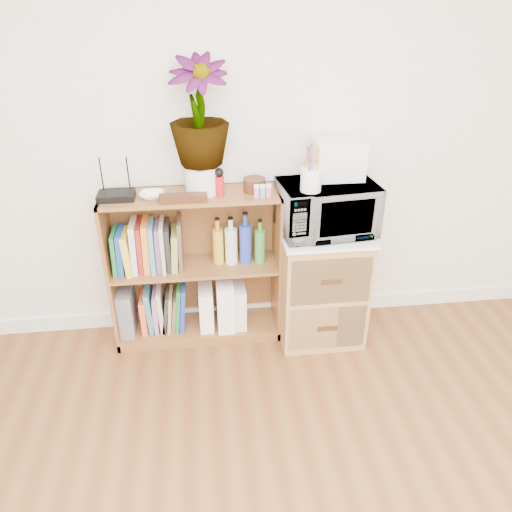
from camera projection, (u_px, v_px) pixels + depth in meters
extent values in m
cube|color=white|center=(252.00, 310.00, 3.34)|extent=(4.00, 0.02, 0.10)
cube|color=brown|center=(196.00, 269.00, 2.98)|extent=(1.00, 0.30, 0.95)
cube|color=#9E7542|center=(320.00, 285.00, 3.05)|extent=(0.50, 0.45, 0.70)
imported|color=white|center=(326.00, 208.00, 2.79)|extent=(0.56, 0.41, 0.29)
cylinder|color=white|center=(311.00, 180.00, 2.60)|extent=(0.11, 0.11, 0.12)
cube|color=white|center=(338.00, 159.00, 2.77)|extent=(0.27, 0.22, 0.21)
cube|color=black|center=(116.00, 196.00, 2.68)|extent=(0.20, 0.13, 0.04)
imported|color=white|center=(152.00, 195.00, 2.69)|extent=(0.13, 0.13, 0.03)
cylinder|color=silver|center=(202.00, 179.00, 2.73)|extent=(0.19, 0.19, 0.16)
imported|color=#29662F|center=(199.00, 112.00, 2.56)|extent=(0.31, 0.31, 0.56)
cube|color=#331A0E|center=(183.00, 198.00, 2.65)|extent=(0.25, 0.06, 0.04)
cylinder|color=#B31619|center=(220.00, 186.00, 2.70)|extent=(0.05, 0.05, 0.11)
cylinder|color=#3C2010|center=(254.00, 185.00, 2.78)|extent=(0.12, 0.12, 0.07)
cube|color=#CC717A|center=(263.00, 192.00, 2.69)|extent=(0.12, 0.04, 0.06)
cube|color=slate|center=(127.00, 309.00, 3.06)|extent=(0.09, 0.23, 0.29)
cube|color=white|center=(206.00, 306.00, 3.10)|extent=(0.09, 0.22, 0.27)
cube|color=white|center=(225.00, 302.00, 3.10)|extent=(0.10, 0.26, 0.32)
cube|color=silver|center=(238.00, 304.00, 3.12)|extent=(0.09, 0.22, 0.28)
cube|color=#1D6F37|center=(116.00, 251.00, 2.86)|extent=(0.03, 0.20, 0.25)
cube|color=#194498|center=(121.00, 250.00, 2.86)|extent=(0.04, 0.20, 0.25)
cube|color=gold|center=(128.00, 250.00, 2.87)|extent=(0.05, 0.20, 0.25)
cube|color=silver|center=(134.00, 246.00, 2.86)|extent=(0.04, 0.20, 0.30)
cube|color=maroon|center=(140.00, 247.00, 2.86)|extent=(0.03, 0.20, 0.29)
cube|color=orange|center=(147.00, 246.00, 2.86)|extent=(0.04, 0.20, 0.30)
cube|color=teal|center=(153.00, 245.00, 2.87)|extent=(0.03, 0.20, 0.29)
cube|color=slate|center=(158.00, 247.00, 2.88)|extent=(0.03, 0.20, 0.27)
cube|color=#C6AB9A|center=(163.00, 245.00, 2.87)|extent=(0.02, 0.20, 0.30)
cube|color=black|center=(168.00, 246.00, 2.88)|extent=(0.03, 0.20, 0.27)
cube|color=#929645|center=(175.00, 249.00, 2.90)|extent=(0.05, 0.20, 0.23)
cube|color=brown|center=(180.00, 243.00, 2.88)|extent=(0.03, 0.20, 0.30)
cylinder|color=gold|center=(218.00, 243.00, 2.91)|extent=(0.06, 0.06, 0.28)
cylinder|color=silver|center=(231.00, 242.00, 2.92)|extent=(0.07, 0.07, 0.29)
cylinder|color=#263DB4|center=(246.00, 239.00, 2.92)|extent=(0.07, 0.07, 0.31)
cylinder|color=#368C32|center=(260.00, 242.00, 2.94)|extent=(0.06, 0.06, 0.27)
cylinder|color=gold|center=(272.00, 238.00, 2.94)|extent=(0.07, 0.07, 0.30)
cylinder|color=#A1ACB4|center=(286.00, 238.00, 2.95)|extent=(0.06, 0.06, 0.30)
cube|color=#F85D2B|center=(144.00, 312.00, 3.08)|extent=(0.04, 0.19, 0.23)
cube|color=teal|center=(150.00, 308.00, 3.07)|extent=(0.05, 0.19, 0.29)
cube|color=#A06DA4|center=(156.00, 310.00, 3.08)|extent=(0.04, 0.19, 0.26)
cube|color=beige|center=(161.00, 308.00, 3.08)|extent=(0.04, 0.19, 0.28)
cube|color=#242424|center=(166.00, 309.00, 3.09)|extent=(0.06, 0.19, 0.26)
cube|color=tan|center=(170.00, 309.00, 3.09)|extent=(0.05, 0.19, 0.25)
cube|color=brown|center=(174.00, 310.00, 3.10)|extent=(0.05, 0.19, 0.23)
cube|color=#1E702F|center=(178.00, 305.00, 3.09)|extent=(0.05, 0.19, 0.30)
cube|color=#1D35AE|center=(183.00, 305.00, 3.09)|extent=(0.05, 0.19, 0.30)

